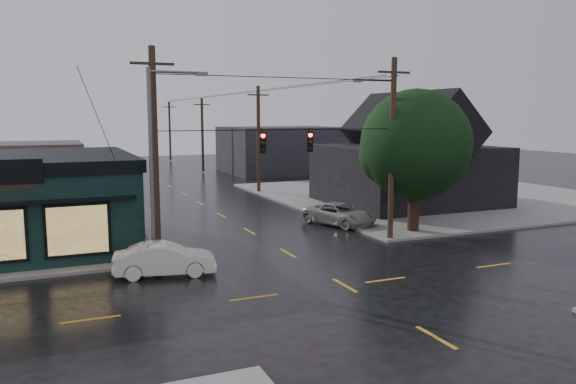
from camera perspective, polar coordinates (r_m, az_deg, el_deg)
name	(u,v)px	position (r m, az deg, el deg)	size (l,w,h in m)	color
ground_plane	(345,285)	(23.76, 5.78, -9.43)	(160.00, 160.00, 0.00)	black
sidewalk_ne	(434,195)	(50.98, 14.64, -0.31)	(28.00, 28.00, 0.15)	gray
ne_building	(408,148)	(45.18, 12.13, 4.37)	(12.60, 11.60, 8.75)	black
corner_tree	(416,145)	(34.09, 12.83, 4.69)	(6.58, 6.58, 8.45)	black
utility_pole_nw	(159,264)	(27.63, -13.02, -7.13)	(2.00, 0.32, 10.15)	#312316
utility_pole_ne	(390,240)	(32.41, 10.31, -4.85)	(2.00, 0.32, 10.15)	#312316
utility_pole_far_a	(259,193)	(51.43, -2.98, -0.08)	(2.00, 0.32, 9.65)	#312316
utility_pole_far_b	(203,173)	(70.41, -8.61, 1.96)	(2.00, 0.32, 9.15)	#312316
utility_pole_far_c	(171,161)	(89.84, -11.84, 3.12)	(2.00, 0.32, 9.15)	#312316
span_signal_assembly	(286,142)	(28.62, -0.22, 5.14)	(13.00, 0.48, 1.23)	black
streetlight_nw	(155,268)	(26.91, -13.38, -7.54)	(5.40, 0.30, 9.15)	#5D5E61
streetlight_ne	(390,237)	(33.25, 10.37, -4.53)	(5.40, 0.30, 9.15)	#5D5E61
bg_building_west	(16,166)	(60.10, -25.91, 2.39)	(12.00, 10.00, 4.40)	#342C25
bg_building_east	(283,150)	(70.37, -0.51, 4.33)	(14.00, 12.00, 5.60)	black
sedan_cream	(165,259)	(25.46, -12.39, -6.70)	(1.54, 4.42, 1.46)	white
suv_silver	(339,214)	(36.33, 5.22, -2.26)	(2.34, 5.07, 1.41)	#9B968F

